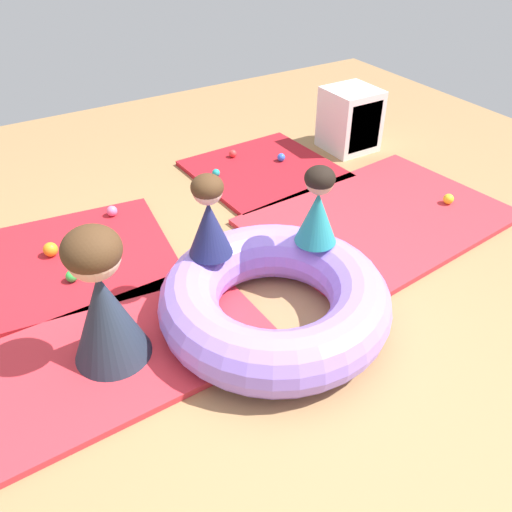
% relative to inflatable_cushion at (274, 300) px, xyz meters
% --- Properties ---
extents(ground_plane, '(8.00, 8.00, 0.00)m').
position_rel_inflatable_cushion_xyz_m(ground_plane, '(-0.14, -0.08, -0.17)').
color(ground_plane, '#9E7549').
extents(gym_mat_center_rear, '(1.96, 1.47, 0.04)m').
position_rel_inflatable_cushion_xyz_m(gym_mat_center_rear, '(1.27, 0.52, -0.15)').
color(gym_mat_center_rear, red).
rests_on(gym_mat_center_rear, ground).
extents(gym_mat_far_left, '(1.19, 1.16, 0.04)m').
position_rel_inflatable_cushion_xyz_m(gym_mat_far_left, '(0.96, 1.65, -0.15)').
color(gym_mat_far_left, '#B21923').
rests_on(gym_mat_far_left, ground).
extents(gym_mat_near_left, '(1.59, 1.33, 0.04)m').
position_rel_inflatable_cushion_xyz_m(gym_mat_near_left, '(-0.92, 1.21, -0.15)').
color(gym_mat_near_left, red).
rests_on(gym_mat_near_left, ground).
extents(gym_mat_front, '(1.71, 0.96, 0.04)m').
position_rel_inflatable_cushion_xyz_m(gym_mat_front, '(-0.89, 0.21, -0.15)').
color(gym_mat_front, red).
rests_on(gym_mat_front, ground).
extents(inflatable_cushion, '(1.31, 1.31, 0.34)m').
position_rel_inflatable_cushion_xyz_m(inflatable_cushion, '(0.00, 0.00, 0.00)').
color(inflatable_cushion, '#9975EA').
rests_on(inflatable_cushion, ground).
extents(child_in_teal, '(0.32, 0.32, 0.49)m').
position_rel_inflatable_cushion_xyz_m(child_in_teal, '(0.40, 0.17, 0.41)').
color(child_in_teal, teal).
rests_on(child_in_teal, inflatable_cushion).
extents(child_in_navy, '(0.33, 0.33, 0.50)m').
position_rel_inflatable_cushion_xyz_m(child_in_navy, '(-0.19, 0.38, 0.41)').
color(child_in_navy, navy).
rests_on(child_in_navy, inflatable_cushion).
extents(adult_seated, '(0.54, 0.54, 0.79)m').
position_rel_inflatable_cushion_xyz_m(adult_seated, '(-0.89, 0.21, 0.26)').
color(adult_seated, '#232D3D').
rests_on(adult_seated, gym_mat_front).
extents(play_ball_pink, '(0.08, 0.08, 0.08)m').
position_rel_inflatable_cushion_xyz_m(play_ball_pink, '(-0.42, 1.57, -0.09)').
color(play_ball_pink, pink).
rests_on(play_ball_pink, gym_mat_near_left).
extents(play_ball_green, '(0.08, 0.08, 0.08)m').
position_rel_inflatable_cushion_xyz_m(play_ball_green, '(-0.90, 0.94, -0.09)').
color(play_ball_green, green).
rests_on(play_ball_green, gym_mat_near_left).
extents(play_ball_teal, '(0.07, 0.07, 0.07)m').
position_rel_inflatable_cushion_xyz_m(play_ball_teal, '(0.53, 1.72, -0.10)').
color(play_ball_teal, teal).
rests_on(play_ball_teal, gym_mat_far_left).
extents(play_ball_red, '(0.07, 0.07, 0.07)m').
position_rel_inflatable_cushion_xyz_m(play_ball_red, '(0.84, 1.98, -0.10)').
color(play_ball_red, red).
rests_on(play_ball_red, gym_mat_far_left).
extents(play_ball_orange, '(0.10, 0.10, 0.10)m').
position_rel_inflatable_cushion_xyz_m(play_ball_orange, '(-0.94, 1.29, -0.08)').
color(play_ball_orange, orange).
rests_on(play_ball_orange, gym_mat_near_left).
extents(play_ball_blue, '(0.07, 0.07, 0.07)m').
position_rel_inflatable_cushion_xyz_m(play_ball_blue, '(1.17, 1.68, -0.09)').
color(play_ball_blue, blue).
rests_on(play_ball_blue, gym_mat_far_left).
extents(play_ball_yellow, '(0.08, 0.08, 0.08)m').
position_rel_inflatable_cushion_xyz_m(play_ball_yellow, '(1.86, 0.39, -0.09)').
color(play_ball_yellow, yellow).
rests_on(play_ball_yellow, gym_mat_center_rear).
extents(storage_cube, '(0.44, 0.44, 0.56)m').
position_rel_inflatable_cushion_xyz_m(storage_cube, '(1.90, 1.64, 0.11)').
color(storage_cube, silver).
rests_on(storage_cube, ground).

